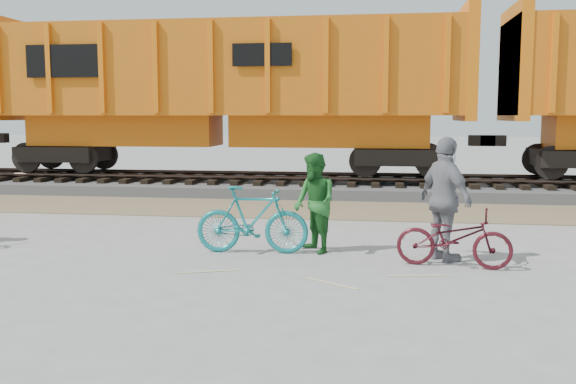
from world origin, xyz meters
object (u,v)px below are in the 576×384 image
hopper_car_center (225,89)px  bicycle_teal (252,220)px  bicycle_maroon (454,238)px  person_man (315,203)px  person_woman (445,199)px

hopper_car_center → bicycle_teal: (2.50, -8.45, -2.45)m
bicycle_maroon → person_man: bearing=80.5°
bicycle_teal → bicycle_maroon: 3.19m
hopper_car_center → person_man: bearing=-67.0°
hopper_car_center → bicycle_teal: 9.15m
bicycle_maroon → person_woman: 0.66m
hopper_car_center → person_woman: (5.55, -8.59, -2.04)m
hopper_car_center → bicycle_maroon: bearing=-57.8°
person_man → person_woman: (2.05, -0.33, 0.14)m
bicycle_teal → bicycle_maroon: bicycle_teal is taller
person_man → hopper_car_center: bearing=167.9°
bicycle_maroon → person_woman: (-0.10, 0.40, 0.52)m
person_woman → bicycle_maroon: bearing=160.9°
hopper_car_center → person_man: hopper_car_center is taller
hopper_car_center → person_man: 9.23m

